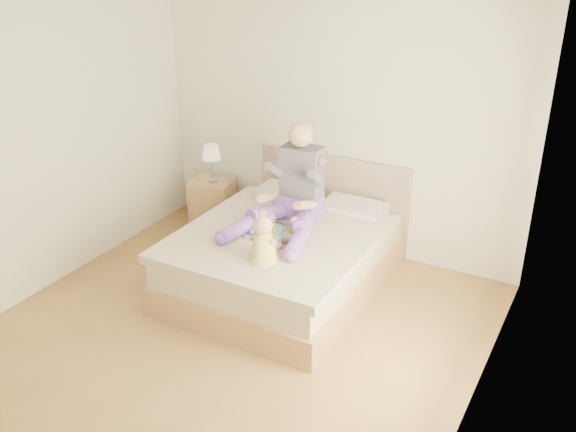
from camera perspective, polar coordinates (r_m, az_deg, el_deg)
The scene contains 7 objects.
room at distance 4.78m, azimuth -5.44°, elevation 3.68°, with size 4.02×4.22×2.71m.
bed at distance 6.15m, azimuth -0.03°, elevation -3.36°, with size 1.70×2.18×1.00m.
nightstand at distance 7.36m, azimuth -6.69°, elevation 1.15°, with size 0.54×0.50×0.56m.
lamp at distance 7.09m, azimuth -6.82°, elevation 5.47°, with size 0.21×0.21×0.43m.
adult at distance 6.02m, azimuth 0.41°, elevation 2.03°, with size 0.80×1.15×0.95m.
tray at distance 5.84m, azimuth -1.05°, elevation -1.38°, with size 0.53×0.42×0.15m.
baby at distance 5.35m, azimuth -2.20°, elevation -2.37°, with size 0.27×0.37×0.41m.
Camera 1 is at (2.62, -3.65, 3.23)m, focal length 40.00 mm.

